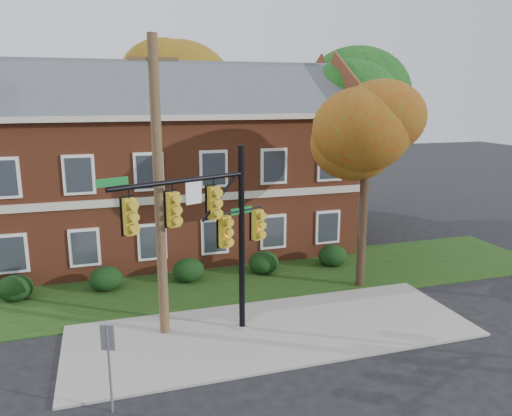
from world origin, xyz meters
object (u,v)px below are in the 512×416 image
object	(u,v)px
tree_near_right	(374,131)
utility_pole	(159,191)
tree_right_rear	(358,94)
sign_post	(109,354)
hedge_far_left	(15,288)
tree_far_rear	(171,83)
hedge_far_right	(333,255)
hedge_right	(264,263)
traffic_signal	(213,224)
hedge_left	(106,279)
apartment_building	(169,156)
hedge_center	(188,270)

from	to	relation	value
tree_near_right	utility_pole	xyz separation A→B (m)	(-8.86, -1.87, -1.64)
tree_right_rear	sign_post	world-z (taller)	tree_right_rear
tree_near_right	utility_pole	size ratio (longest dim) A/B	0.86
hedge_far_left	tree_far_rear	xyz separation A→B (m)	(8.34, 13.09, 8.32)
tree_far_rear	hedge_far_right	bearing A→B (deg)	-66.63
hedge_right	tree_far_rear	world-z (taller)	tree_far_rear
traffic_signal	sign_post	size ratio (longest dim) A/B	2.64
hedge_far_right	utility_pole	size ratio (longest dim) A/B	0.14
hedge_left	traffic_signal	bearing A→B (deg)	-58.77
utility_pole	traffic_signal	bearing A→B (deg)	-28.93
apartment_building	tree_near_right	world-z (taller)	apartment_building
utility_pole	hedge_right	bearing A→B (deg)	44.70
tree_far_rear	tree_right_rear	bearing A→B (deg)	-35.00
hedge_right	sign_post	world-z (taller)	sign_post
hedge_center	hedge_far_right	bearing A→B (deg)	0.00
hedge_far_left	hedge_left	bearing A→B (deg)	0.00
apartment_building	tree_right_rear	size ratio (longest dim) A/B	1.77
hedge_left	hedge_far_right	size ratio (longest dim) A/B	1.00
hedge_left	tree_near_right	xyz separation A→B (m)	(10.72, -2.83, 6.14)
utility_pole	hedge_left	bearing A→B (deg)	113.87
apartment_building	hedge_center	size ratio (longest dim) A/B	13.43
hedge_left	hedge_right	bearing A→B (deg)	0.00
hedge_far_left	utility_pole	size ratio (longest dim) A/B	0.14
hedge_far_left	tree_near_right	bearing A→B (deg)	-11.27
hedge_right	hedge_far_left	bearing A→B (deg)	180.00
hedge_left	traffic_signal	distance (m)	7.47
hedge_center	tree_near_right	distance (m)	9.90
hedge_left	utility_pole	xyz separation A→B (m)	(1.86, -4.70, 4.51)
apartment_building	hedge_far_right	size ratio (longest dim) A/B	13.43
hedge_far_left	sign_post	bearing A→B (deg)	-68.09
hedge_left	sign_post	bearing A→B (deg)	-90.00
apartment_building	utility_pole	world-z (taller)	utility_pole
hedge_far_left	hedge_center	distance (m)	7.00
hedge_far_left	tree_far_rear	size ratio (longest dim) A/B	0.12
tree_right_rear	tree_far_rear	xyz separation A→B (m)	(-9.97, 6.98, 0.72)
apartment_building	sign_post	bearing A→B (deg)	-104.08
hedge_left	hedge_far_right	distance (m)	10.50
hedge_right	sign_post	xyz separation A→B (m)	(-7.00, -8.70, 1.14)
hedge_center	tree_right_rear	bearing A→B (deg)	28.37
hedge_center	tree_near_right	bearing A→B (deg)	-21.42
tree_right_rear	tree_far_rear	distance (m)	12.20
tree_near_right	sign_post	size ratio (longest dim) A/B	3.50
hedge_far_left	hedge_right	world-z (taller)	same
hedge_left	tree_far_rear	size ratio (longest dim) A/B	0.12
hedge_center	traffic_signal	xyz separation A→B (m)	(-0.08, -5.64, 3.50)
hedge_far_left	tree_far_rear	world-z (taller)	tree_far_rear
hedge_far_left	tree_right_rear	size ratio (longest dim) A/B	0.13
tree_right_rear	sign_post	size ratio (longest dim) A/B	4.33
hedge_left	utility_pole	distance (m)	6.77
hedge_right	utility_pole	distance (m)	8.30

